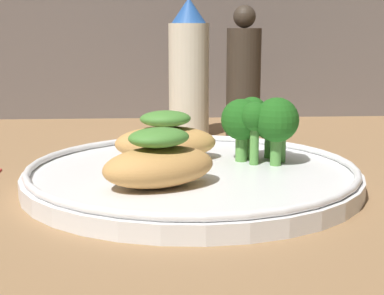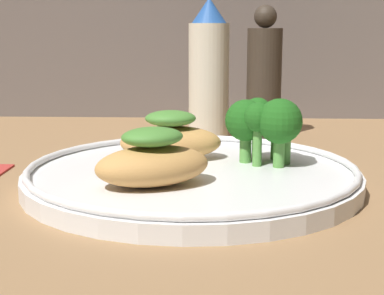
{
  "view_description": "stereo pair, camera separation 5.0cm",
  "coord_description": "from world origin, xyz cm",
  "views": [
    {
      "loc": [
        -2.93,
        -48.72,
        13.29
      ],
      "look_at": [
        0.0,
        0.0,
        3.4
      ],
      "focal_mm": 55.0,
      "sensor_mm": 36.0,
      "label": 1
    },
    {
      "loc": [
        2.04,
        -48.76,
        13.29
      ],
      "look_at": [
        0.0,
        0.0,
        3.4
      ],
      "focal_mm": 55.0,
      "sensor_mm": 36.0,
      "label": 2
    }
  ],
  "objects": [
    {
      "name": "grilled_meat_front",
      "position": [
        -2.82,
        -4.99,
        3.29
      ],
      "size": [
        10.46,
        8.76,
        4.55
      ],
      "color": "tan",
      "rests_on": "plate"
    },
    {
      "name": "ground_plane",
      "position": [
        0.0,
        0.0,
        -0.5
      ],
      "size": [
        180.0,
        180.0,
        1.0
      ],
      "primitive_type": "cube",
      "color": "#936D47"
    },
    {
      "name": "sauce_bottle",
      "position": [
        1.07,
        24.19,
        8.13
      ],
      "size": [
        5.0,
        5.0,
        17.0
      ],
      "color": "beige",
      "rests_on": "ground_plane"
    },
    {
      "name": "pepper_grinder",
      "position": [
        7.88,
        24.19,
        7.33
      ],
      "size": [
        4.28,
        4.28,
        16.14
      ],
      "color": "#382D23",
      "rests_on": "ground_plane"
    },
    {
      "name": "grilled_meat_middle",
      "position": [
        -2.17,
        4.49,
        3.3
      ],
      "size": [
        9.74,
        5.57,
        4.54
      ],
      "color": "tan",
      "rests_on": "plate"
    },
    {
      "name": "plate",
      "position": [
        0.0,
        0.0,
        0.99
      ],
      "size": [
        28.67,
        28.67,
        2.0
      ],
      "color": "white",
      "rests_on": "ground_plane"
    },
    {
      "name": "broccoli_bunch",
      "position": [
        6.52,
        2.86,
        5.16
      ],
      "size": [
        6.86,
        6.56,
        6.03
      ],
      "color": "#569942",
      "rests_on": "plate"
    }
  ]
}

